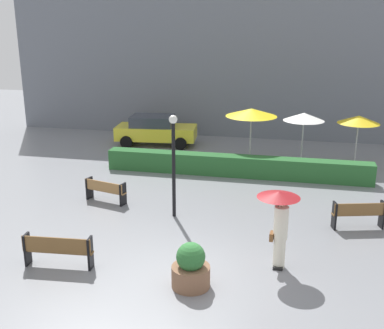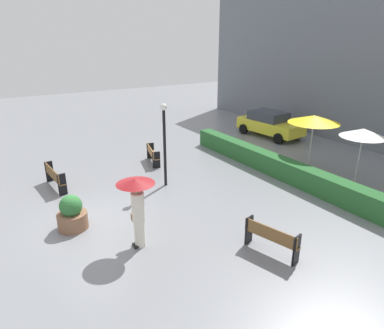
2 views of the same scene
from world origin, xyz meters
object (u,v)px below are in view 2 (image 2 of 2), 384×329
object	(u,v)px
planter_pot	(72,214)
patio_umbrella_white	(363,133)
pedestrian_with_umbrella	(137,201)
patio_umbrella_yellow	(314,119)
bench_near_left	(54,176)
parked_car	(270,124)
lamp_post	(164,136)
bench_far_right	(271,237)
bench_far_left	(152,154)

from	to	relation	value
planter_pot	patio_umbrella_white	distance (m)	11.62
pedestrian_with_umbrella	patio_umbrella_white	distance (m)	9.75
patio_umbrella_yellow	bench_near_left	bearing A→B (deg)	-110.74
bench_near_left	parked_car	bearing A→B (deg)	95.22
planter_pot	parked_car	xyz separation A→B (m)	(-4.91, 13.47, 0.31)
lamp_post	patio_umbrella_white	distance (m)	8.10
bench_far_right	patio_umbrella_white	distance (m)	7.10
parked_car	planter_pot	bearing A→B (deg)	-69.97
planter_pot	bench_far_right	bearing A→B (deg)	45.21
patio_umbrella_yellow	parked_car	world-z (taller)	patio_umbrella_yellow
bench_near_left	patio_umbrella_white	world-z (taller)	patio_umbrella_white
bench_far_right	planter_pot	size ratio (longest dim) A/B	1.43
bench_near_left	pedestrian_with_umbrella	xyz separation A→B (m)	(5.76, 1.27, 0.94)
bench_far_left	patio_umbrella_yellow	world-z (taller)	patio_umbrella_yellow
bench_far_left	planter_pot	bearing A→B (deg)	-49.18
bench_near_left	planter_pot	size ratio (longest dim) A/B	1.62
bench_near_left	bench_far_right	distance (m)	9.25
bench_far_right	bench_far_left	distance (m)	8.79
bench_near_left	bench_far_right	world-z (taller)	bench_near_left
lamp_post	bench_far_left	bearing A→B (deg)	165.21
patio_umbrella_white	patio_umbrella_yellow	bearing A→B (deg)	-174.96
bench_far_right	patio_umbrella_yellow	size ratio (longest dim) A/B	0.65
bench_far_left	lamp_post	distance (m)	3.34
bench_far_right	lamp_post	bearing A→B (deg)	-177.45
parked_car	patio_umbrella_white	bearing A→B (deg)	-16.88
lamp_post	patio_umbrella_white	world-z (taller)	lamp_post
pedestrian_with_umbrella	patio_umbrella_yellow	size ratio (longest dim) A/B	0.83
bench_far_right	patio_umbrella_white	world-z (taller)	patio_umbrella_white
parked_car	lamp_post	bearing A→B (deg)	-69.80
bench_near_left	parked_car	world-z (taller)	parked_car
bench_far_right	lamp_post	distance (m)	6.22
bench_near_left	patio_umbrella_white	xyz separation A→B (m)	(6.40, 10.97, 1.74)
bench_far_left	lamp_post	xyz separation A→B (m)	(2.79, -0.74, 1.69)
bench_far_left	patio_umbrella_white	xyz separation A→B (m)	(7.00, 6.18, 1.79)
bench_far_right	patio_umbrella_white	bearing A→B (deg)	104.96
pedestrian_with_umbrella	lamp_post	world-z (taller)	lamp_post
bench_far_right	parked_car	world-z (taller)	parked_car
patio_umbrella_yellow	patio_umbrella_white	size ratio (longest dim) A/B	1.06
planter_pot	pedestrian_with_umbrella	bearing A→B (deg)	35.31
bench_near_left	planter_pot	distance (m)	3.70
planter_pot	patio_umbrella_white	size ratio (longest dim) A/B	0.48
parked_car	bench_far_right	bearing A→B (deg)	-43.65
planter_pot	lamp_post	size ratio (longest dim) A/B	0.34
bench_near_left	patio_umbrella_white	bearing A→B (deg)	59.75
pedestrian_with_umbrella	parked_car	xyz separation A→B (m)	(-6.97, 12.01, -0.66)
patio_umbrella_white	parked_car	bearing A→B (deg)	163.12
bench_far_right	pedestrian_with_umbrella	distance (m)	4.00
bench_far_right	planter_pot	bearing A→B (deg)	-134.79
bench_far_left	parked_car	xyz separation A→B (m)	(-0.61, 8.49, 0.34)
bench_near_left	patio_umbrella_white	size ratio (longest dim) A/B	0.78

